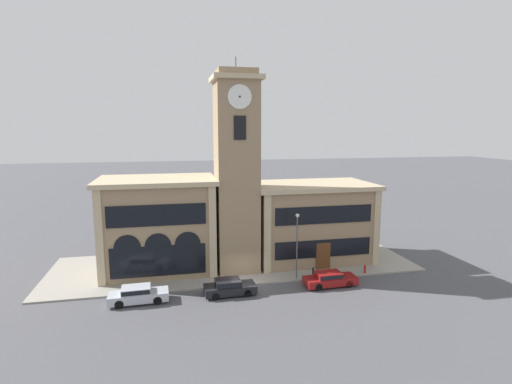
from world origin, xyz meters
TOP-DOWN VIEW (x-y plane):
  - ground_plane at (0.00, 0.00)m, footprint 300.00×300.00m
  - sidewalk_kerb at (0.00, 5.95)m, footprint 37.45×11.90m
  - clock_tower at (0.00, 4.47)m, footprint 4.75×4.75m
  - town_hall_left_wing at (-7.76, 6.14)m, footprint 11.57×8.16m
  - town_hall_right_wing at (8.53, 6.15)m, footprint 13.10×8.16m
  - parked_car_near at (-9.39, -1.60)m, footprint 4.90×1.94m
  - parked_car_mid at (-1.73, -1.60)m, footprint 4.52×2.03m
  - parked_car_far at (7.59, -1.60)m, footprint 4.91×1.99m
  - street_lamp at (5.06, 0.45)m, footprint 0.36×0.36m
  - bollard at (6.64, 0.21)m, footprint 0.18×0.18m
  - fire_hydrant at (12.14, 0.37)m, footprint 0.22×0.22m

SIDE VIEW (x-z plane):
  - ground_plane at x=0.00m, z-range 0.00..0.00m
  - sidewalk_kerb at x=0.00m, z-range 0.00..0.15m
  - fire_hydrant at x=12.14m, z-range 0.13..1.00m
  - bollard at x=6.64m, z-range 0.14..1.20m
  - parked_car_far at x=7.59m, z-range 0.04..1.36m
  - parked_car_mid at x=-1.73m, z-range 0.03..1.42m
  - parked_car_near at x=-9.39m, z-range 0.04..1.45m
  - street_lamp at x=5.06m, z-range 1.08..7.44m
  - town_hall_right_wing at x=8.53m, z-range 0.03..8.53m
  - town_hall_left_wing at x=-7.76m, z-range 0.03..9.51m
  - clock_tower at x=0.00m, z-range -0.54..20.54m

